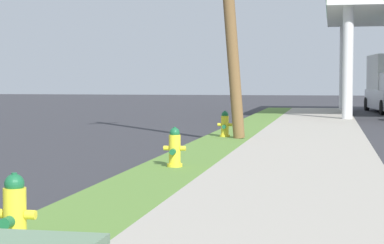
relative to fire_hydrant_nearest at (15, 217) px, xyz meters
name	(u,v)px	position (x,y,z in m)	size (l,w,h in m)	color
fire_hydrant_nearest	(15,217)	(0.00, 0.00, 0.00)	(0.42, 0.37, 0.74)	yellow
fire_hydrant_second	(175,149)	(0.09, 6.67, 0.00)	(0.42, 0.38, 0.74)	yellow
fire_hydrant_third	(225,125)	(-0.01, 13.79, 0.00)	(0.42, 0.37, 0.74)	yellow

